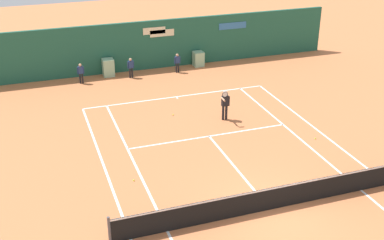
# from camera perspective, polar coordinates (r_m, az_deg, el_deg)

# --- Properties ---
(ground_plane) EXTENTS (80.00, 80.00, 0.01)m
(ground_plane) POSITION_cam_1_polar(r_m,az_deg,el_deg) (19.60, 8.12, -9.11)
(ground_plane) COLOR #C67042
(tennis_net) EXTENTS (12.10, 0.10, 1.07)m
(tennis_net) POSITION_cam_1_polar(r_m,az_deg,el_deg) (18.90, 8.99, -8.74)
(tennis_net) COLOR #4C4C51
(tennis_net) RESTS_ON ground_plane
(sponsor_back_wall) EXTENTS (25.00, 1.02, 3.19)m
(sponsor_back_wall) POSITION_cam_1_polar(r_m,az_deg,el_deg) (33.02, -4.63, 8.41)
(sponsor_back_wall) COLOR #1E5642
(sponsor_back_wall) RESTS_ON ground_plane
(player_on_baseline) EXTENTS (0.64, 0.64, 1.78)m
(player_on_baseline) POSITION_cam_1_polar(r_m,az_deg,el_deg) (25.54, 3.77, 1.93)
(player_on_baseline) COLOR black
(player_on_baseline) RESTS_ON ground_plane
(ball_kid_right_post) EXTENTS (0.42, 0.18, 1.27)m
(ball_kid_right_post) POSITION_cam_1_polar(r_m,az_deg,el_deg) (31.22, -12.53, 5.34)
(ball_kid_right_post) COLOR black
(ball_kid_right_post) RESTS_ON ground_plane
(ball_kid_left_post) EXTENTS (0.42, 0.18, 1.26)m
(ball_kid_left_post) POSITION_cam_1_polar(r_m,az_deg,el_deg) (32.39, -1.68, 6.64)
(ball_kid_left_post) COLOR black
(ball_kid_left_post) RESTS_ON ground_plane
(ball_kid_centre_post) EXTENTS (0.43, 0.19, 1.29)m
(ball_kid_centre_post) POSITION_cam_1_polar(r_m,az_deg,el_deg) (31.66, -6.98, 6.05)
(ball_kid_centre_post) COLOR black
(ball_kid_centre_post) RESTS_ON ground_plane
(tennis_ball_by_sideline) EXTENTS (0.07, 0.07, 0.07)m
(tennis_ball_by_sideline) POSITION_cam_1_polar(r_m,az_deg,el_deg) (24.59, 13.84, -2.05)
(tennis_ball_by_sideline) COLOR #CCE033
(tennis_ball_by_sideline) RESTS_ON ground_plane
(tennis_ball_near_service_line) EXTENTS (0.07, 0.07, 0.07)m
(tennis_ball_near_service_line) POSITION_cam_1_polar(r_m,az_deg,el_deg) (20.74, -6.64, -6.81)
(tennis_ball_near_service_line) COLOR #CCE033
(tennis_ball_near_service_line) RESTS_ON ground_plane
(tennis_ball_mid_court) EXTENTS (0.07, 0.07, 0.07)m
(tennis_ball_mid_court) POSITION_cam_1_polar(r_m,az_deg,el_deg) (26.37, -2.17, 0.61)
(tennis_ball_mid_court) COLOR #CCE033
(tennis_ball_mid_court) RESTS_ON ground_plane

